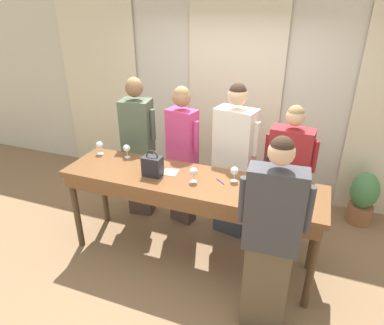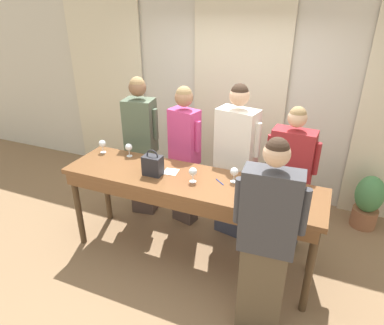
% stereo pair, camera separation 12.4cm
% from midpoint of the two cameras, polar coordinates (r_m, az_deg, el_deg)
% --- Properties ---
extents(ground_plane, '(18.00, 18.00, 0.00)m').
position_cam_midpoint_polar(ground_plane, '(4.05, -1.26, -15.28)').
color(ground_plane, '#846647').
extents(wall_back, '(12.00, 0.06, 2.80)m').
position_cam_midpoint_polar(wall_back, '(4.90, 6.42, 10.80)').
color(wall_back, beige).
rests_on(wall_back, ground_plane).
extents(curtain_panel_left, '(1.29, 0.03, 2.69)m').
position_cam_midpoint_polar(curtain_panel_left, '(5.76, -15.45, 11.75)').
color(curtain_panel_left, beige).
rests_on(curtain_panel_left, ground_plane).
extents(curtain_panel_center, '(1.29, 0.03, 2.69)m').
position_cam_midpoint_polar(curtain_panel_center, '(4.86, 6.19, 9.98)').
color(curtain_panel_center, beige).
rests_on(curtain_panel_center, ground_plane).
extents(tasting_bar, '(2.70, 0.69, 1.00)m').
position_cam_midpoint_polar(tasting_bar, '(3.50, -1.55, -4.41)').
color(tasting_bar, brown).
rests_on(tasting_bar, ground_plane).
extents(wine_bottle, '(0.08, 0.08, 0.34)m').
position_cam_midpoint_polar(wine_bottle, '(3.29, 11.11, -2.41)').
color(wine_bottle, black).
rests_on(wine_bottle, tasting_bar).
extents(handbag, '(0.20, 0.13, 0.28)m').
position_cam_midpoint_polar(handbag, '(3.52, -7.60, -0.55)').
color(handbag, '#232328').
rests_on(handbag, tasting_bar).
extents(wine_glass_front_left, '(0.08, 0.08, 0.15)m').
position_cam_midpoint_polar(wine_glass_front_left, '(3.45, 14.20, -1.73)').
color(wine_glass_front_left, white).
rests_on(wine_glass_front_left, tasting_bar).
extents(wine_glass_front_mid, '(0.08, 0.08, 0.15)m').
position_cam_midpoint_polar(wine_glass_front_mid, '(3.36, -0.82, -1.59)').
color(wine_glass_front_mid, white).
rests_on(wine_glass_front_mid, tasting_bar).
extents(wine_glass_front_right, '(0.08, 0.08, 0.15)m').
position_cam_midpoint_polar(wine_glass_front_right, '(4.13, -16.00, 2.77)').
color(wine_glass_front_right, white).
rests_on(wine_glass_front_right, tasting_bar).
extents(wine_glass_center_left, '(0.08, 0.08, 0.15)m').
position_cam_midpoint_polar(wine_glass_center_left, '(3.12, 8.66, -4.29)').
color(wine_glass_center_left, white).
rests_on(wine_glass_center_left, tasting_bar).
extents(wine_glass_center_mid, '(0.08, 0.08, 0.15)m').
position_cam_midpoint_polar(wine_glass_center_mid, '(3.39, 6.07, -1.47)').
color(wine_glass_center_mid, white).
rests_on(wine_glass_center_mid, tasting_bar).
extents(wine_glass_center_right, '(0.08, 0.08, 0.15)m').
position_cam_midpoint_polar(wine_glass_center_right, '(3.96, -11.71, 2.30)').
color(wine_glass_center_right, white).
rests_on(wine_glass_center_right, tasting_bar).
extents(napkin, '(0.16, 0.16, 0.00)m').
position_cam_midpoint_polar(napkin, '(3.60, -4.57, -1.61)').
color(napkin, white).
rests_on(napkin, tasting_bar).
extents(pen, '(0.11, 0.09, 0.01)m').
position_cam_midpoint_polar(pen, '(3.42, 3.69, -3.17)').
color(pen, '#193399').
rests_on(pen, tasting_bar).
extents(guest_olive_jacket, '(0.48, 0.32, 1.83)m').
position_cam_midpoint_polar(guest_olive_jacket, '(4.39, -9.69, 2.47)').
color(guest_olive_jacket, '#473833').
rests_on(guest_olive_jacket, ground_plane).
extents(guest_pink_top, '(0.46, 0.28, 1.78)m').
position_cam_midpoint_polar(guest_pink_top, '(4.14, -2.47, 1.37)').
color(guest_pink_top, '#473833').
rests_on(guest_pink_top, ground_plane).
extents(guest_cream_sweater, '(0.56, 0.33, 1.86)m').
position_cam_midpoint_polar(guest_cream_sweater, '(3.95, 6.08, 0.08)').
color(guest_cream_sweater, '#383D51').
rests_on(guest_cream_sweater, ground_plane).
extents(guest_striped_shirt, '(0.56, 0.26, 1.69)m').
position_cam_midpoint_polar(guest_striped_shirt, '(3.91, 14.69, -2.53)').
color(guest_striped_shirt, '#28282D').
rests_on(guest_striped_shirt, ground_plane).
extents(host_pouring, '(0.55, 0.23, 1.82)m').
position_cam_midpoint_polar(host_pouring, '(2.82, 11.70, -12.56)').
color(host_pouring, brown).
rests_on(host_pouring, ground_plane).
extents(potted_plant, '(0.34, 0.34, 0.71)m').
position_cam_midpoint_polar(potted_plant, '(4.86, 25.96, -5.27)').
color(potted_plant, '#935B3D').
rests_on(potted_plant, ground_plane).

